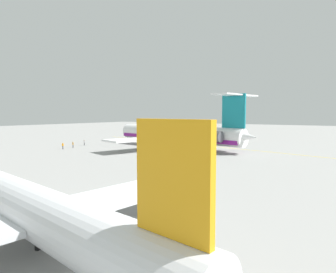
{
  "coord_description": "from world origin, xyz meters",
  "views": [
    {
      "loc": [
        -45.95,
        75.96,
        9.42
      ],
      "look_at": [
        -3.31,
        10.11,
        3.28
      ],
      "focal_mm": 31.68,
      "sensor_mm": 36.0,
      "label": 1
    }
  ],
  "objects_px": {
    "main_jetliner": "(179,134)",
    "ground_crew_near_tail": "(73,144)",
    "ground_crew_portside": "(63,145)",
    "ground_crew_starboard": "(172,135)",
    "airliner_far_left": "(31,209)",
    "safety_cone_nose": "(202,167)",
    "ground_crew_near_nose": "(84,142)"
  },
  "relations": [
    {
      "from": "ground_crew_portside",
      "to": "main_jetliner",
      "type": "bearing_deg",
      "value": 60.73
    },
    {
      "from": "ground_crew_starboard",
      "to": "safety_cone_nose",
      "type": "height_order",
      "value": "ground_crew_starboard"
    },
    {
      "from": "ground_crew_near_tail",
      "to": "main_jetliner",
      "type": "bearing_deg",
      "value": -54.28
    },
    {
      "from": "main_jetliner",
      "to": "ground_crew_starboard",
      "type": "relative_size",
      "value": 27.63
    },
    {
      "from": "safety_cone_nose",
      "to": "ground_crew_starboard",
      "type": "bearing_deg",
      "value": -53.16
    },
    {
      "from": "ground_crew_near_nose",
      "to": "ground_crew_portside",
      "type": "relative_size",
      "value": 0.95
    },
    {
      "from": "ground_crew_near_nose",
      "to": "ground_crew_portside",
      "type": "bearing_deg",
      "value": -94.13
    },
    {
      "from": "main_jetliner",
      "to": "ground_crew_starboard",
      "type": "xyz_separation_m",
      "value": [
        18.61,
        -25.65,
        -2.71
      ]
    },
    {
      "from": "ground_crew_near_tail",
      "to": "ground_crew_starboard",
      "type": "bearing_deg",
      "value": -5.39
    },
    {
      "from": "ground_crew_near_nose",
      "to": "ground_crew_near_tail",
      "type": "height_order",
      "value": "ground_crew_near_tail"
    },
    {
      "from": "airliner_far_left",
      "to": "ground_crew_portside",
      "type": "xyz_separation_m",
      "value": [
        46.3,
        -38.16,
        -1.6
      ]
    },
    {
      "from": "ground_crew_near_tail",
      "to": "safety_cone_nose",
      "type": "distance_m",
      "value": 44.67
    },
    {
      "from": "safety_cone_nose",
      "to": "main_jetliner",
      "type": "bearing_deg",
      "value": -52.28
    },
    {
      "from": "main_jetliner",
      "to": "ground_crew_portside",
      "type": "height_order",
      "value": "main_jetliner"
    },
    {
      "from": "ground_crew_near_nose",
      "to": "main_jetliner",
      "type": "bearing_deg",
      "value": 3.86
    },
    {
      "from": "ground_crew_near_tail",
      "to": "ground_crew_portside",
      "type": "xyz_separation_m",
      "value": [
        -0.38,
        3.62,
        0.03
      ]
    },
    {
      "from": "airliner_far_left",
      "to": "safety_cone_nose",
      "type": "bearing_deg",
      "value": -75.86
    },
    {
      "from": "main_jetliner",
      "to": "ground_crew_near_tail",
      "type": "xyz_separation_m",
      "value": [
        24.54,
        15.94,
        -2.72
      ]
    },
    {
      "from": "ground_crew_portside",
      "to": "ground_crew_starboard",
      "type": "height_order",
      "value": "ground_crew_portside"
    },
    {
      "from": "ground_crew_portside",
      "to": "ground_crew_starboard",
      "type": "relative_size",
      "value": 1.02
    },
    {
      "from": "main_jetliner",
      "to": "ground_crew_portside",
      "type": "bearing_deg",
      "value": 50.18
    },
    {
      "from": "airliner_far_left",
      "to": "ground_crew_near_tail",
      "type": "xyz_separation_m",
      "value": [
        46.68,
        -41.78,
        -1.62
      ]
    },
    {
      "from": "safety_cone_nose",
      "to": "airliner_far_left",
      "type": "bearing_deg",
      "value": 95.08
    },
    {
      "from": "airliner_far_left",
      "to": "ground_crew_near_nose",
      "type": "relative_size",
      "value": 18.48
    },
    {
      "from": "airliner_far_left",
      "to": "safety_cone_nose",
      "type": "xyz_separation_m",
      "value": [
        2.92,
        -32.86,
        -2.43
      ]
    },
    {
      "from": "ground_crew_near_tail",
      "to": "ground_crew_starboard",
      "type": "distance_m",
      "value": 42.01
    },
    {
      "from": "main_jetliner",
      "to": "ground_crew_near_nose",
      "type": "bearing_deg",
      "value": 32.63
    },
    {
      "from": "ground_crew_starboard",
      "to": "safety_cone_nose",
      "type": "relative_size",
      "value": 3.13
    },
    {
      "from": "main_jetliner",
      "to": "airliner_far_left",
      "type": "bearing_deg",
      "value": 122.17
    },
    {
      "from": "airliner_far_left",
      "to": "ground_crew_portside",
      "type": "bearing_deg",
      "value": -30.44
    },
    {
      "from": "ground_crew_near_nose",
      "to": "ground_crew_starboard",
      "type": "distance_m",
      "value": 36.83
    },
    {
      "from": "ground_crew_near_nose",
      "to": "safety_cone_nose",
      "type": "height_order",
      "value": "ground_crew_near_nose"
    }
  ]
}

